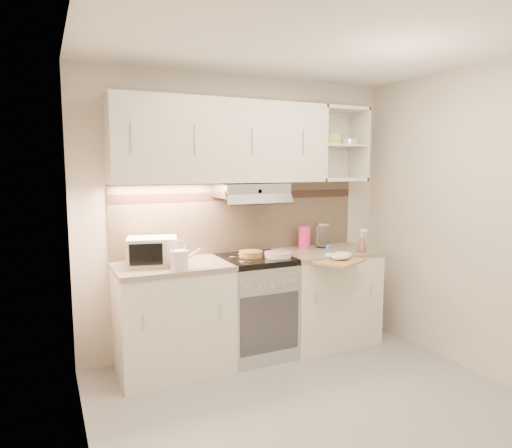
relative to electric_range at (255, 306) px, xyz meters
name	(u,v)px	position (x,y,z in m)	size (l,w,h in m)	color
ground	(323,413)	(0.00, -1.10, -0.45)	(3.00, 3.00, 0.00)	#969698
room_shell	(299,175)	(0.00, -0.73, 1.18)	(3.04, 2.84, 2.52)	beige
base_cabinet_left	(173,320)	(-0.75, 0.00, -0.02)	(0.90, 0.60, 0.86)	silver
worktop_left	(172,267)	(-0.75, 0.00, 0.43)	(0.92, 0.62, 0.04)	gray
base_cabinet_right	(326,298)	(0.75, 0.00, -0.02)	(0.90, 0.60, 0.86)	silver
worktop_right	(326,252)	(0.75, 0.00, 0.43)	(0.92, 0.62, 0.04)	gray
electric_range	(255,306)	(0.00, 0.00, 0.00)	(0.60, 0.60, 0.90)	#B7B7BC
microwave	(152,251)	(-0.89, 0.05, 0.56)	(0.45, 0.38, 0.22)	silver
watering_can	(180,259)	(-0.74, -0.22, 0.53)	(0.27, 0.14, 0.23)	silver
plate_stack	(278,254)	(0.17, -0.10, 0.47)	(0.24, 0.24, 0.05)	silver
bread_loaf	(251,254)	(-0.04, 0.01, 0.47)	(0.21, 0.21, 0.05)	#AA773A
pink_pitcher	(304,238)	(0.59, 0.14, 0.56)	(0.12, 0.11, 0.22)	#E5277E
glass_jar	(323,235)	(0.79, 0.13, 0.57)	(0.13, 0.13, 0.24)	white
spice_jar	(329,250)	(0.63, -0.22, 0.50)	(0.06, 0.06, 0.09)	silver
spray_bottle	(362,242)	(0.99, -0.22, 0.54)	(0.09, 0.09, 0.23)	pink
cutting_board	(337,261)	(0.62, -0.35, 0.42)	(0.41, 0.37, 0.02)	tan
dish_towel	(339,255)	(0.66, -0.32, 0.47)	(0.25, 0.21, 0.07)	beige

